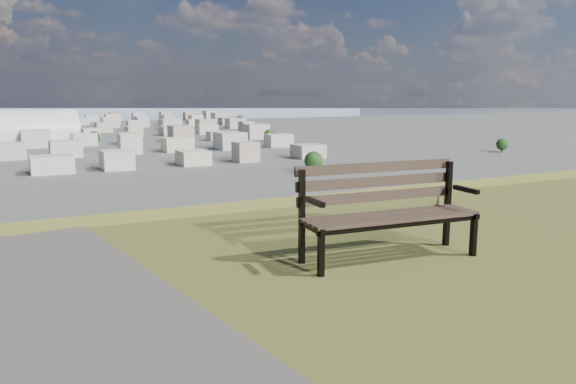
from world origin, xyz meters
TOP-DOWN VIEW (x-y plane):
  - park_bench at (0.31, 1.59)m, footprint 1.65×0.65m
  - grass_tufts at (-0.13, -0.44)m, footprint 12.49×7.38m
  - arena at (5.58, 317.31)m, footprint 57.13×24.61m
  - city_blocks at (0.00, 394.44)m, footprint 395.00×361.00m
  - bay_water at (0.00, 900.00)m, footprint 2400.00×700.00m

SIDE VIEW (x-z plane):
  - bay_water at x=0.00m, z-range -0.06..0.06m
  - city_blocks at x=0.00m, z-range 0.00..7.00m
  - arena at x=5.58m, z-range -6.35..17.67m
  - grass_tufts at x=-0.13m, z-range 24.97..25.25m
  - park_bench at x=0.31m, z-range 25.05..25.90m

